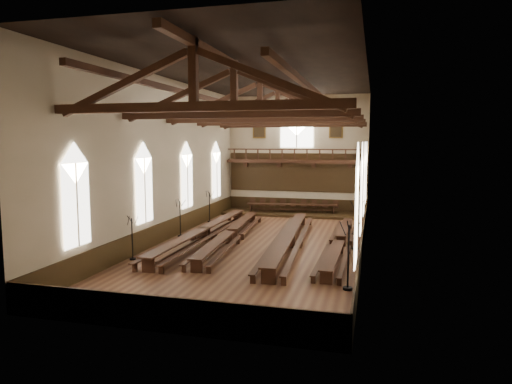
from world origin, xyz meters
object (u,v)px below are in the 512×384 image
refectory_row_b (230,233)px  candelabrum_right_mid (355,235)px  candelabrum_left_near (132,246)px  refectory_row_a (204,231)px  refectory_row_c (288,237)px  candelabrum_left_far (210,213)px  refectory_row_d (340,241)px  candelabrum_left_mid (180,225)px  dais (292,213)px  high_table (292,205)px  candelabrum_right_near (348,269)px  candelabrum_right_far (358,222)px

refectory_row_b → candelabrum_right_mid: bearing=-1.2°
candelabrum_left_near → refectory_row_a: bearing=69.7°
refectory_row_c → candelabrum_left_far: size_ratio=6.27×
refectory_row_b → refectory_row_d: size_ratio=1.04×
refectory_row_a → refectory_row_c: 5.39m
candelabrum_left_mid → refectory_row_a: bearing=-22.7°
dais → candelabrum_left_mid: candelabrum_left_mid is taller
refectory_row_a → refectory_row_d: size_ratio=1.10×
refectory_row_b → high_table: 11.25m
refectory_row_b → candelabrum_right_near: size_ratio=4.94×
high_table → candelabrum_right_near: bearing=-73.0°
refectory_row_c → candelabrum_right_mid: 3.82m
candelabrum_right_near → refectory_row_d: bearing=96.8°
candelabrum_right_mid → refectory_row_a: bearing=179.9°
candelabrum_right_far → candelabrum_right_mid: bearing=-90.0°
high_table → refectory_row_b: bearing=-99.4°
refectory_row_d → candelabrum_left_mid: 10.32m
candelabrum_left_far → refectory_row_b: bearing=-59.4°
refectory_row_b → candelabrum_left_mid: candelabrum_left_mid is taller
candelabrum_left_near → candelabrum_right_far: 14.88m
candelabrum_left_far → candelabrum_right_near: bearing=-50.6°
refectory_row_b → dais: 11.25m
refectory_row_c → candelabrum_right_far: candelabrum_right_far is taller
high_table → candelabrum_left_near: 17.34m
candelabrum_left_near → candelabrum_left_far: (-0.00, 11.44, 0.03)m
candelabrum_left_near → candelabrum_left_mid: size_ratio=0.96×
high_table → candelabrum_left_mid: bearing=-117.5°
candelabrum_left_near → candelabrum_left_far: size_ratio=0.96×
dais → candelabrum_left_near: candelabrum_left_near is taller
refectory_row_d → high_table: size_ratio=1.81×
high_table → dais: bearing=0.0°
candelabrum_left_far → candelabrum_right_mid: 12.73m
dais → candelabrum_right_mid: candelabrum_right_mid is taller
refectory_row_c → candelabrum_right_far: (3.80, 5.00, 0.18)m
candelabrum_left_mid → candelabrum_left_far: candelabrum_left_mid is taller
refectory_row_a → candelabrum_right_near: bearing=-38.5°
candelabrum_left_near → candelabrum_right_far: bearing=41.8°
refectory_row_c → candelabrum_left_mid: size_ratio=6.22×
refectory_row_d → high_table: 12.48m
refectory_row_a → candelabrum_left_near: size_ratio=6.50×
refectory_row_a → refectory_row_c: size_ratio=1.00×
refectory_row_a → refectory_row_c: bearing=-3.4°
candelabrum_left_far → refectory_row_c: bearing=-41.8°
refectory_row_c → candelabrum_left_near: bearing=-146.1°
candelabrum_left_mid → high_table: bearing=62.5°
dais → candelabrum_left_far: size_ratio=4.75×
refectory_row_c → candelabrum_right_mid: candelabrum_right_mid is taller
refectory_row_d → candelabrum_right_mid: bearing=16.9°
refectory_row_b → refectory_row_c: (3.71, -0.47, 0.06)m
candelabrum_left_far → refectory_row_d: bearing=-32.3°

